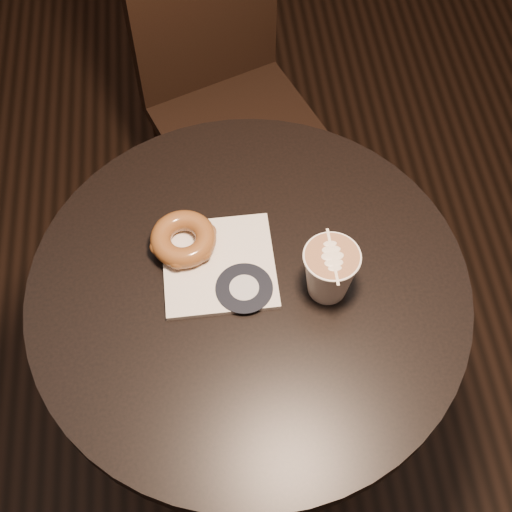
% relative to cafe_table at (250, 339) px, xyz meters
% --- Properties ---
extents(cafe_table, '(0.70, 0.70, 0.75)m').
position_rel_cafe_table_xyz_m(cafe_table, '(0.00, 0.00, 0.00)').
color(cafe_table, black).
rests_on(cafe_table, ground).
extents(chair, '(0.47, 0.47, 0.91)m').
position_rel_cafe_table_xyz_m(chair, '(0.01, 0.71, -0.04)').
color(chair, black).
rests_on(chair, ground).
extents(pastry_bag, '(0.18, 0.18, 0.01)m').
position_rel_cafe_table_xyz_m(pastry_bag, '(-0.04, 0.04, 0.20)').
color(pastry_bag, silver).
rests_on(pastry_bag, cafe_table).
extents(doughnut, '(0.11, 0.11, 0.03)m').
position_rel_cafe_table_xyz_m(doughnut, '(-0.10, 0.08, 0.22)').
color(doughnut, brown).
rests_on(doughnut, pastry_bag).
extents(latte_cup, '(0.09, 0.09, 0.10)m').
position_rel_cafe_table_xyz_m(latte_cup, '(0.12, -0.02, 0.25)').
color(latte_cup, white).
rests_on(latte_cup, cafe_table).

